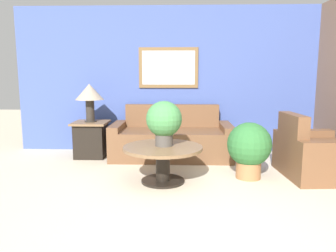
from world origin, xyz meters
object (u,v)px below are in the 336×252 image
side_table (91,139)px  potted_plant_on_table (164,121)px  coffee_table (163,156)px  table_lamp (90,94)px  couch_main (172,140)px  potted_plant_floor (249,147)px  armchair (314,155)px

side_table → potted_plant_on_table: size_ratio=1.03×
coffee_table → table_lamp: (-1.29, 1.30, 0.73)m
couch_main → table_lamp: bearing=-179.7°
couch_main → side_table: 1.38m
table_lamp → side_table: bearing=0.0°
side_table → potted_plant_on_table: 1.89m
couch_main → coffee_table: couch_main is taller
coffee_table → side_table: (-1.29, 1.30, -0.04)m
couch_main → side_table: couch_main is taller
table_lamp → potted_plant_floor: table_lamp is taller
coffee_table → table_lamp: 1.98m
armchair → potted_plant_on_table: potted_plant_on_table is taller
potted_plant_floor → coffee_table: bearing=-169.7°
potted_plant_floor → side_table: bearing=155.9°
couch_main → armchair: same height
potted_plant_on_table → couch_main: bearing=86.9°
table_lamp → potted_plant_floor: (2.45, -1.09, -0.65)m
armchair → potted_plant_floor: (-0.92, -0.11, 0.13)m
armchair → table_lamp: 3.60m
armchair → potted_plant_on_table: 2.14m
side_table → potted_plant_floor: potted_plant_floor is taller
armchair → coffee_table: armchair is taller
armchair → side_table: 3.51m
coffee_table → side_table: 1.84m
table_lamp → potted_plant_floor: size_ratio=0.84×
side_table → potted_plant_on_table: potted_plant_on_table is taller
coffee_table → armchair: bearing=8.8°
armchair → coffee_table: bearing=95.2°
side_table → table_lamp: table_lamp is taller
armchair → coffee_table: size_ratio=1.07×
potted_plant_on_table → armchair: bearing=7.8°
couch_main → potted_plant_on_table: potted_plant_on_table is taller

